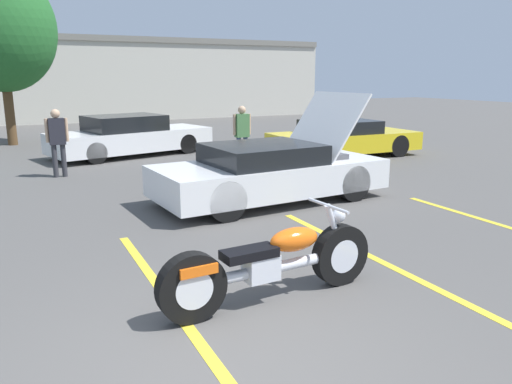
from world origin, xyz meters
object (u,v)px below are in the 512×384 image
Objects in this scene: show_car_hood_open at (271,172)px; parked_car_right_row at (343,138)px; motorcycle at (272,264)px; parked_car_mid_row at (130,136)px; spectator_midground at (242,131)px; spectator_by_show_car at (57,137)px; tree_background at (0,30)px.

parked_car_right_row is (4.56, 3.97, -0.04)m from show_car_hood_open.
parked_car_mid_row is at bearing 81.58° from motorcycle.
parked_car_right_row is at bearing 2.90° from spectator_midground.
spectator_by_show_car is at bearing 95.74° from motorcycle.
show_car_hood_open is 1.03× the size of parked_car_right_row.
tree_background is 7.49m from spectator_by_show_car.
parked_car_right_row is 0.88× the size of parked_car_mid_row.
show_car_hood_open is 2.84× the size of spectator_by_show_car.
show_car_hood_open reaches higher than parked_car_right_row.
tree_background is at bearing 107.28° from show_car_hood_open.
tree_background reaches higher than spectator_by_show_car.
spectator_midground is (-3.45, -0.17, 0.41)m from parked_car_right_row.
parked_car_right_row is 2.76× the size of spectator_by_show_car.
parked_car_mid_row is (3.23, -4.20, -3.32)m from tree_background.
show_car_hood_open is 5.56m from spectator_by_show_car.
spectator_by_show_car reaches higher than motorcycle.
parked_car_right_row is at bearing -41.52° from parked_car_mid_row.
show_car_hood_open is at bearing -51.20° from spectator_by_show_car.
parked_car_right_row is 6.49m from parked_car_mid_row.
tree_background is at bearing 142.12° from parked_car_right_row.
spectator_by_show_car is 1.01× the size of spectator_midground.
motorcycle is 1.61× the size of spectator_midground.
parked_car_mid_row reaches higher than motorcycle.
motorcycle is 0.51× the size of parked_car_mid_row.
spectator_by_show_car reaches higher than spectator_midground.
spectator_midground reaches higher than parked_car_mid_row.
spectator_by_show_car is (-1.40, 8.28, 0.54)m from motorcycle.
parked_car_right_row is (6.64, 7.93, 0.11)m from motorcycle.
spectator_midground is (5.55, -7.35, -2.95)m from tree_background.
motorcycle is 4.47m from show_car_hood_open.
motorcycle is 0.56× the size of show_car_hood_open.
motorcycle is at bearing -80.37° from spectator_by_show_car.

